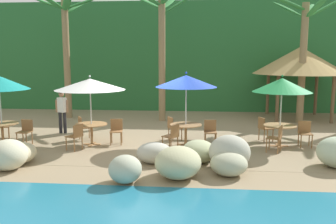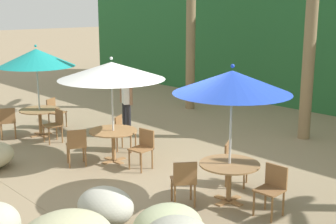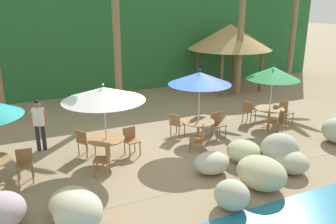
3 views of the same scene
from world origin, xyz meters
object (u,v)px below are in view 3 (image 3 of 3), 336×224
Objects in this scene: chair_white_seaward at (131,139)px; umbrella_white at (104,94)px; dining_table_green at (269,111)px; chair_teal_seaward at (25,162)px; umbrella_blue at (200,78)px; palm_tree_fourth at (297,0)px; chair_green_inland at (248,110)px; chair_green_seaward at (285,111)px; chair_green_left at (279,121)px; palm_tree_third at (242,22)px; chair_blue_inland at (176,123)px; dining_table_blue at (198,125)px; palapa_hut at (230,37)px; dining_table_white at (106,142)px; chair_blue_seaward at (217,123)px; chair_white_left at (105,158)px; waiter_in_white at (39,122)px; umbrella_green at (273,73)px; chair_white_inland at (84,141)px; palm_tree_second at (116,16)px.

umbrella_white is at bearing -166.31° from chair_white_seaward.
chair_teal_seaward is at bearing -176.62° from dining_table_green.
palm_tree_fourth is at bearing 31.65° from umbrella_blue.
chair_green_inland is at bearing 9.62° from chair_white_seaward.
chair_green_seaward is at bearing -134.64° from palm_tree_fourth.
chair_green_seaward and chair_green_left have the same top height.
palm_tree_third is at bearing 77.22° from chair_green_seaward.
chair_blue_inland is 1.00× the size of chair_green_seaward.
chair_green_seaward is 1.42m from chair_green_left.
chair_green_inland is (2.80, 0.89, -0.10)m from dining_table_blue.
chair_teal_seaward is 0.19× the size of palapa_hut.
dining_table_white is 3.65m from umbrella_blue.
chair_teal_seaward is 1.00× the size of chair_green_inland.
dining_table_white is at bearing -175.47° from chair_blue_seaward.
chair_blue_seaward is 2.35m from dining_table_green.
chair_blue_inland is at bearing 171.36° from dining_table_green.
chair_white_seaward is (0.83, 0.20, -0.10)m from dining_table_white.
palm_tree_fourth is (6.92, 6.75, 4.17)m from chair_green_left.
chair_white_seaward is at bearing -147.69° from palm_tree_third.
chair_blue_seaward is at bearing -146.57° from palm_tree_fourth.
chair_green_left is at bearing -109.44° from palapa_hut.
chair_teal_seaward is 5.18m from chair_blue_inland.
umbrella_white reaches higher than chair_green_inland.
chair_green_left is at bearing 2.91° from chair_white_left.
dining_table_blue is 5.20m from waiter_in_white.
umbrella_green is at bearing -138.25° from palm_tree_fourth.
chair_white_inland is (-0.53, 0.67, -1.60)m from umbrella_white.
dining_table_white is 6.31m from palm_tree_second.
palm_tree_third reaches higher than chair_white_seaward.
umbrella_green reaches higher than chair_green_left.
chair_green_inland is 0.14× the size of palm_tree_second.
palm_tree_third is (8.35, 4.96, 1.53)m from umbrella_white.
dining_table_blue is 5.99m from palm_tree_second.
chair_white_seaward is 5.86m from umbrella_green.
dining_table_white is at bearing -51.76° from chair_white_inland.
chair_white_inland and chair_blue_seaward have the same top height.
chair_green_inland is (6.07, 1.09, -1.60)m from umbrella_white.
umbrella_green is at bearing -62.28° from chair_green_inland.
palm_tree_second is at bearing 76.72° from chair_white_seaward.
chair_blue_seaward is 1.00× the size of chair_blue_inland.
umbrella_white reaches higher than chair_green_left.
waiter_in_white is (-2.53, 1.50, 0.47)m from chair_white_seaward.
umbrella_green is 0.40× the size of palm_tree_second.
chair_green_left is at bearing -85.15° from chair_green_inland.
chair_white_seaward is 0.14× the size of palm_tree_second.
chair_white_left is 0.79× the size of dining_table_green.
chair_blue_seaward is at bearing -22.94° from chair_blue_inland.
palm_tree_third is (10.65, 5.14, 3.12)m from chair_teal_seaward.
palm_tree_third reaches higher than chair_blue_inland.
palm_tree_second reaches higher than chair_white_inland.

